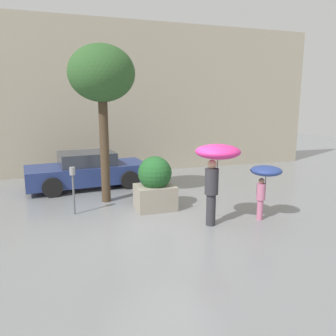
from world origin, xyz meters
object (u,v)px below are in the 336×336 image
(person_adult, at_px, (216,161))
(person_child, at_px, (265,176))
(planter_box, at_px, (155,184))
(parked_car_near, at_px, (87,171))
(parking_meter, at_px, (73,181))
(street_tree, at_px, (102,76))

(person_adult, xyz_separation_m, person_child, (1.27, -0.08, -0.43))
(planter_box, relative_size, person_adult, 0.76)
(parked_car_near, distance_m, parking_meter, 2.87)
(planter_box, height_order, parking_meter, planter_box)
(planter_box, height_order, person_adult, person_adult)
(street_tree, distance_m, parking_meter, 2.95)
(person_child, height_order, parked_car_near, person_child)
(parked_car_near, bearing_deg, parking_meter, 162.42)
(person_adult, xyz_separation_m, street_tree, (-2.19, 2.66, 2.00))
(person_adult, height_order, parked_car_near, person_adult)
(planter_box, bearing_deg, person_adult, -56.52)
(planter_box, bearing_deg, street_tree, 136.38)
(parking_meter, bearing_deg, parked_car_near, 78.65)
(parked_car_near, bearing_deg, person_adult, -156.89)
(planter_box, height_order, person_child, planter_box)
(person_child, height_order, parking_meter, person_child)
(person_adult, distance_m, parking_meter, 3.65)
(parking_meter, bearing_deg, planter_box, -5.82)
(person_adult, xyz_separation_m, parking_meter, (-3.13, 1.77, -0.64))
(person_adult, distance_m, street_tree, 3.99)
(person_child, distance_m, parking_meter, 4.77)
(parked_car_near, height_order, street_tree, street_tree)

